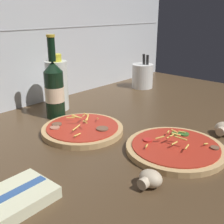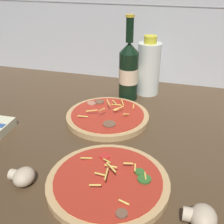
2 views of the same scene
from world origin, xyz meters
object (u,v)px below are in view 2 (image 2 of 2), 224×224
object	(u,v)px
oil_bottle	(149,68)
mushroom_right	(201,217)
pizza_near	(108,182)
mushroom_left	(23,177)
pizza_far	(107,116)
beer_bottle	(129,70)

from	to	relation	value
oil_bottle	mushroom_right	world-z (taller)	oil_bottle
oil_bottle	pizza_near	bearing A→B (deg)	-90.08
mushroom_left	pizza_far	bearing A→B (deg)	73.56
pizza_far	mushroom_left	xyz separation A→B (cm)	(-8.98, -30.45, 0.82)
pizza_near	beer_bottle	xyz separation A→B (cm)	(-5.51, 42.38, 8.91)
beer_bottle	mushroom_left	world-z (taller)	beer_bottle
pizza_near	pizza_far	size ratio (longest dim) A/B	1.05
pizza_near	mushroom_left	world-z (taller)	pizza_near
mushroom_left	mushroom_right	xyz separation A→B (cm)	(35.03, -1.08, 0.17)
pizza_near	mushroom_left	xyz separation A→B (cm)	(-16.92, -4.09, 0.88)
mushroom_right	oil_bottle	bearing A→B (deg)	108.64
pizza_far	oil_bottle	xyz separation A→B (cm)	(8.01, 21.97, 8.18)
beer_bottle	mushroom_right	distance (cm)	53.67
beer_bottle	mushroom_right	world-z (taller)	beer_bottle
pizza_far	beer_bottle	xyz separation A→B (cm)	(2.43, 16.02, 8.85)
mushroom_left	pizza_near	bearing A→B (deg)	13.60
beer_bottle	pizza_near	bearing A→B (deg)	-82.60
oil_bottle	mushroom_left	bearing A→B (deg)	-107.96
oil_bottle	beer_bottle	bearing A→B (deg)	-133.14
pizza_near	mushroom_left	distance (cm)	17.43
pizza_near	beer_bottle	world-z (taller)	beer_bottle
pizza_near	mushroom_left	bearing A→B (deg)	-166.40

